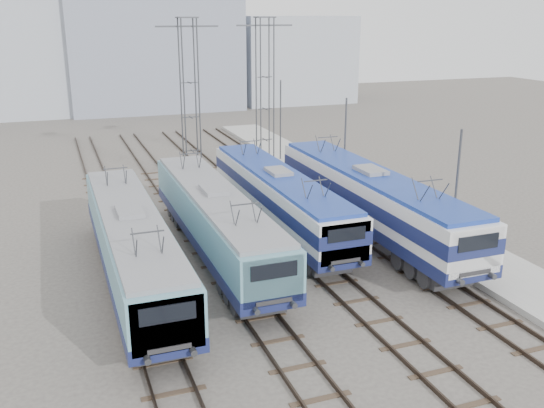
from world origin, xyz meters
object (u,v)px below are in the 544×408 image
at_px(locomotive_center_left, 216,219).
at_px(mast_front, 455,199).
at_px(safety_cone, 498,266).
at_px(locomotive_center_right, 279,196).
at_px(locomotive_far_left, 133,243).
at_px(locomotive_far_right, 371,197).
at_px(mast_mid, 345,150).
at_px(catenary_tower_east, 265,88).
at_px(mast_rear, 280,122).
at_px(catenary_tower_west, 190,95).

relative_size(locomotive_center_left, mast_front, 2.50).
relative_size(mast_front, safety_cone, 12.50).
bearing_deg(mast_front, locomotive_center_left, 155.39).
bearing_deg(locomotive_center_right, safety_cone, -51.84).
height_order(locomotive_center_right, mast_front, mast_front).
bearing_deg(locomotive_center_left, locomotive_far_left, -155.46).
relative_size(locomotive_far_right, mast_mid, 2.67).
bearing_deg(locomotive_far_left, locomotive_far_right, 8.80).
relative_size(mast_front, mast_mid, 1.00).
height_order(locomotive_far_right, catenary_tower_east, catenary_tower_east).
xyz_separation_m(mast_front, mast_mid, (0.00, 12.00, 0.00)).
distance_m(mast_front, mast_rear, 24.00).
height_order(locomotive_far_right, safety_cone, locomotive_far_right).
relative_size(locomotive_center_right, mast_mid, 2.46).
bearing_deg(mast_rear, locomotive_far_right, -95.56).
xyz_separation_m(locomotive_center_right, locomotive_far_right, (4.50, -2.62, 0.17)).
bearing_deg(mast_mid, safety_cone, -84.87).
xyz_separation_m(locomotive_center_right, safety_cone, (7.61, -9.69, -1.63)).
xyz_separation_m(catenary_tower_west, mast_front, (8.60, -20.00, -3.14)).
bearing_deg(mast_rear, mast_front, -90.00).
xyz_separation_m(catenary_tower_west, mast_mid, (8.60, -8.00, -3.14)).
bearing_deg(catenary_tower_west, locomotive_center_left, -98.51).
xyz_separation_m(locomotive_far_right, catenary_tower_west, (-6.75, 14.99, 4.26)).
xyz_separation_m(locomotive_center_right, mast_front, (6.35, -7.63, 1.29)).
xyz_separation_m(locomotive_far_left, mast_front, (15.35, -2.91, 1.32)).
bearing_deg(catenary_tower_east, catenary_tower_west, -162.90).
bearing_deg(catenary_tower_east, mast_rear, 43.60).
height_order(locomotive_far_left, mast_mid, mast_mid).
height_order(locomotive_center_left, mast_front, mast_front).
xyz_separation_m(locomotive_far_right, mast_front, (1.85, -5.01, 1.12)).
relative_size(locomotive_far_left, catenary_tower_east, 1.45).
relative_size(mast_front, mast_rear, 1.00).
distance_m(locomotive_center_right, safety_cone, 12.43).
height_order(locomotive_far_left, mast_front, mast_front).
bearing_deg(catenary_tower_east, locomotive_far_right, -89.16).
relative_size(mast_rear, safety_cone, 12.50).
height_order(catenary_tower_west, mast_rear, catenary_tower_west).
distance_m(locomotive_center_left, mast_rear, 21.95).
bearing_deg(safety_cone, locomotive_far_right, 113.78).
distance_m(locomotive_center_right, catenary_tower_west, 13.34).
xyz_separation_m(locomotive_center_left, locomotive_far_right, (9.00, 0.04, 0.20)).
bearing_deg(mast_rear, mast_mid, -90.00).
bearing_deg(locomotive_center_left, locomotive_center_right, 30.56).
height_order(locomotive_center_right, catenary_tower_west, catenary_tower_west).
xyz_separation_m(catenary_tower_west, catenary_tower_east, (6.50, 2.00, 0.00)).
bearing_deg(locomotive_far_left, catenary_tower_west, 68.44).
xyz_separation_m(catenary_tower_east, safety_cone, (3.36, -24.06, -6.06)).
distance_m(mast_front, mast_mid, 12.00).
bearing_deg(locomotive_center_left, mast_mid, 32.94).
relative_size(locomotive_far_left, locomotive_center_left, 1.00).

